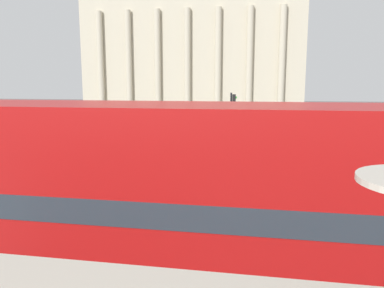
% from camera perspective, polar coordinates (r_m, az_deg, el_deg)
% --- Properties ---
extents(double_decker_bus, '(10.60, 2.70, 4.24)m').
position_cam_1_polar(double_decker_bus, '(7.51, -7.70, -8.41)').
color(double_decker_bus, black).
rests_on(double_decker_bus, ground_plane).
extents(plaza_building_left, '(32.70, 14.01, 17.88)m').
position_cam_1_polar(plaza_building_left, '(60.05, 0.52, 13.36)').
color(plaza_building_left, beige).
rests_on(plaza_building_left, ground_plane).
extents(traffic_light_near, '(0.42, 0.24, 3.35)m').
position_cam_1_polar(traffic_light_near, '(12.95, 8.70, -1.62)').
color(traffic_light_near, black).
rests_on(traffic_light_near, ground_plane).
extents(traffic_light_mid, '(0.42, 0.24, 3.65)m').
position_cam_1_polar(traffic_light_mid, '(18.79, 10.10, 2.28)').
color(traffic_light_mid, black).
rests_on(traffic_light_mid, ground_plane).
extents(traffic_light_far, '(0.42, 0.24, 4.04)m').
position_cam_1_polar(traffic_light_far, '(24.06, 6.12, 4.43)').
color(traffic_light_far, black).
rests_on(traffic_light_far, ground_plane).
extents(car_navy, '(4.20, 1.93, 1.35)m').
position_cam_1_polar(car_navy, '(27.62, -1.05, 1.07)').
color(car_navy, black).
rests_on(car_navy, ground_plane).
extents(pedestrian_white, '(0.32, 0.32, 1.82)m').
position_cam_1_polar(pedestrian_white, '(16.30, -14.78, -3.70)').
color(pedestrian_white, '#282B33').
rests_on(pedestrian_white, ground_plane).
extents(pedestrian_grey, '(0.32, 0.32, 1.67)m').
position_cam_1_polar(pedestrian_grey, '(17.44, -21.94, -3.56)').
color(pedestrian_grey, '#282B33').
rests_on(pedestrian_grey, ground_plane).
extents(pedestrian_red, '(0.32, 0.32, 1.62)m').
position_cam_1_polar(pedestrian_red, '(30.80, -0.45, 2.34)').
color(pedestrian_red, '#282B33').
rests_on(pedestrian_red, ground_plane).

